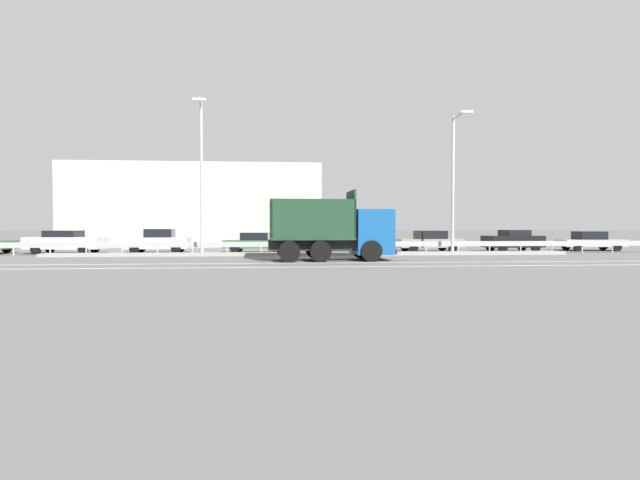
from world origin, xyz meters
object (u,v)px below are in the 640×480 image
Objects in this scene: parked_car_5 at (429,241)px; parked_car_6 at (513,240)px; parked_car_4 at (337,242)px; median_road_sign at (389,237)px; street_lamp_1 at (201,172)px; parked_car_7 at (590,241)px; dump_truck at (346,234)px; parked_car_1 at (66,242)px; parked_car_2 at (158,241)px; parked_car_3 at (257,242)px; street_lamp_2 at (454,177)px.

parked_car_6 is at bearing -97.97° from parked_car_5.
parked_car_4 is 6.24m from parked_car_5.
median_road_sign reaches higher than parked_car_4.
street_lamp_1 reaches higher than parked_car_7.
parked_car_1 is at bearing -115.85° from dump_truck.
parked_car_5 is at bearing 14.65° from street_lamp_1.
parked_car_2 reaches higher than parked_car_4.
parked_car_2 reaches higher than parked_car_3.
dump_truck is 8.91m from street_lamp_2.
parked_car_5 is (23.50, 0.34, -0.04)m from parked_car_1.
dump_truck is at bearing 115.94° from parked_car_6.
street_lamp_1 reaches higher than parked_car_5.
street_lamp_2 is 1.87× the size of parked_car_5.
dump_truck is 1.44× the size of parked_car_7.
street_lamp_2 is at bearing -177.41° from parked_car_5.
parked_car_5 is 5.72m from parked_car_6.
parked_car_3 is 1.11× the size of parked_car_6.
street_lamp_2 reaches higher than parked_car_2.
street_lamp_1 is (-7.81, 3.93, 3.54)m from dump_truck.
dump_truck reaches higher than median_road_sign.
parked_car_1 is at bearing 85.32° from parked_car_6.
parked_car_5 is at bearing 96.53° from street_lamp_2.
median_road_sign reaches higher than parked_car_6.
parked_car_7 is (26.22, 4.08, -4.17)m from street_lamp_1.
dump_truck is at bearing -61.95° from parked_car_7.
median_road_sign is at bearing 1.69° from street_lamp_1.
median_road_sign is 11.66m from street_lamp_1.
parked_car_2 is at bearing -92.13° from parked_car_4.
street_lamp_1 reaches higher than parked_car_4.
dump_truck is at bearing -126.46° from parked_car_2.
street_lamp_1 is 1.97× the size of parked_car_5.
parked_car_6 is at bearing 18.44° from median_road_sign.
median_road_sign is 0.25× the size of street_lamp_2.
parked_car_4 is at bearing 152.26° from street_lamp_2.
parked_car_2 is at bearing 167.58° from median_road_sign.
parked_car_3 is at bearing 95.03° from parked_car_1.
dump_truck is at bearing 70.58° from parked_car_1.
median_road_sign is 15.66m from parked_car_7.
street_lamp_1 reaches higher than street_lamp_2.
parked_car_3 is at bearing 84.76° from parked_car_6.
parked_car_6 is (5.29, 3.21, -3.92)m from street_lamp_2.
median_road_sign is at bearing 35.86° from parked_car_4.
dump_truck reaches higher than parked_car_5.
median_road_sign is 14.63m from parked_car_2.
parked_car_2 is at bearing 133.20° from street_lamp_1.
parked_car_1 is at bearing 171.08° from median_road_sign.
dump_truck is 1.33× the size of parked_car_1.
parked_car_7 is (11.69, 0.28, -0.03)m from parked_car_5.
street_lamp_2 is (14.95, 0.19, -0.17)m from street_lamp_1.
parked_car_3 is at bearing 164.08° from street_lamp_2.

